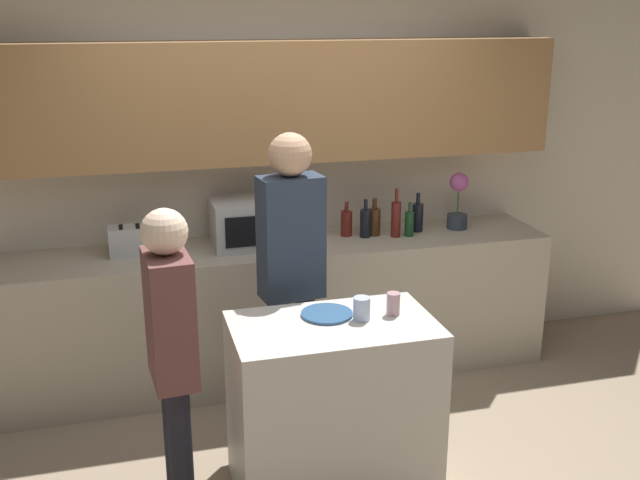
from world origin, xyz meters
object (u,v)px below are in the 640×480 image
at_px(bottle_4, 409,223).
at_px(person_center, 172,346).
at_px(bottle_0, 346,223).
at_px(person_left, 291,261).
at_px(cup_0, 393,304).
at_px(cup_1, 362,309).
at_px(bottle_5, 417,217).
at_px(toaster, 130,241).
at_px(bottle_2, 374,221).
at_px(plate_on_island, 327,314).
at_px(microwave, 253,223).
at_px(bottle_1, 365,223).
at_px(bottle_3, 396,218).
at_px(potted_plant, 458,201).

relative_size(bottle_4, person_center, 0.15).
height_order(bottle_0, person_left, person_left).
relative_size(cup_0, cup_1, 0.97).
height_order(bottle_5, person_center, person_center).
bearing_deg(bottle_4, bottle_5, 43.35).
distance_m(toaster, person_left, 1.16).
relative_size(bottle_2, bottle_5, 0.94).
relative_size(toaster, plate_on_island, 1.00).
relative_size(cup_1, person_left, 0.07).
distance_m(microwave, plate_on_island, 1.26).
bearing_deg(bottle_0, bottle_1, -28.86).
xyz_separation_m(toaster, plate_on_island, (0.91, -1.25, -0.08)).
relative_size(microwave, bottle_4, 2.25).
height_order(plate_on_island, cup_0, cup_0).
bearing_deg(bottle_3, person_center, -139.79).
relative_size(potted_plant, bottle_0, 1.68).
xyz_separation_m(bottle_4, plate_on_island, (-0.90, -1.17, -0.08)).
distance_m(microwave, cup_1, 1.38).
bearing_deg(person_center, bottle_0, 134.23).
bearing_deg(bottle_5, microwave, -179.42).
bearing_deg(cup_0, bottle_0, 82.69).
xyz_separation_m(bottle_1, bottle_2, (0.07, 0.03, -0.00)).
distance_m(bottle_5, cup_0, 1.50).
bearing_deg(bottle_4, cup_1, -120.72).
bearing_deg(toaster, bottle_0, 1.48).
bearing_deg(person_left, cup_0, 118.74).
bearing_deg(bottle_2, bottle_4, -20.43).
xyz_separation_m(bottle_3, bottle_4, (0.09, -0.01, -0.04)).
distance_m(microwave, bottle_3, 0.96).
relative_size(toaster, bottle_0, 1.11).
distance_m(bottle_0, person_center, 1.93).
bearing_deg(cup_1, person_center, -175.99).
bearing_deg(potted_plant, cup_0, -126.16).
xyz_separation_m(microwave, bottle_4, (1.05, -0.08, -0.06)).
bearing_deg(bottle_5, bottle_4, -136.65).
bearing_deg(bottle_5, cup_0, -116.85).
distance_m(bottle_2, plate_on_island, 1.43).
height_order(plate_on_island, person_center, person_center).
bearing_deg(bottle_0, plate_on_island, -111.16).
relative_size(bottle_5, plate_on_island, 1.03).
xyz_separation_m(bottle_3, person_left, (-0.88, -0.72, 0.02)).
bearing_deg(microwave, person_center, -114.15).
xyz_separation_m(microwave, cup_0, (0.47, -1.32, -0.09)).
distance_m(microwave, cup_0, 1.41).
distance_m(toaster, bottle_5, 1.91).
distance_m(plate_on_island, person_left, 0.48).
bearing_deg(bottle_5, plate_on_island, -128.41).
distance_m(bottle_3, cup_1, 1.44).
bearing_deg(bottle_3, cup_0, -111.22).
distance_m(bottle_3, plate_on_island, 1.43).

